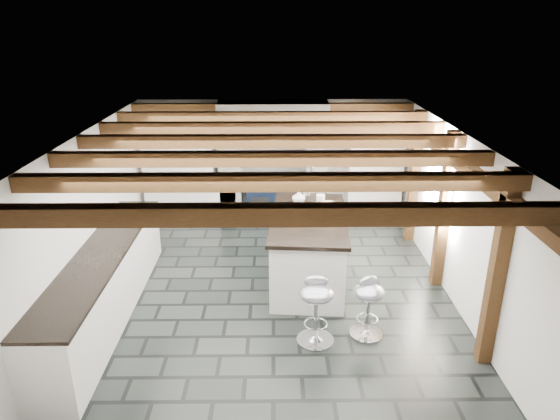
{
  "coord_description": "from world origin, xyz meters",
  "views": [
    {
      "loc": [
        0.02,
        -6.35,
        3.69
      ],
      "look_at": [
        0.1,
        0.4,
        1.1
      ],
      "focal_mm": 32.0,
      "sensor_mm": 36.0,
      "label": 1
    }
  ],
  "objects_px": {
    "bar_stool_near": "(368,301)",
    "bar_stool_far": "(316,303)",
    "range_cooker": "(273,198)",
    "kitchen_island": "(308,248)"
  },
  "relations": [
    {
      "from": "bar_stool_near",
      "to": "bar_stool_far",
      "type": "relative_size",
      "value": 0.92
    },
    {
      "from": "range_cooker",
      "to": "bar_stool_far",
      "type": "height_order",
      "value": "range_cooker"
    },
    {
      "from": "bar_stool_near",
      "to": "kitchen_island",
      "type": "bearing_deg",
      "value": 89.72
    },
    {
      "from": "range_cooker",
      "to": "bar_stool_far",
      "type": "bearing_deg",
      "value": -82.51
    },
    {
      "from": "kitchen_island",
      "to": "bar_stool_near",
      "type": "height_order",
      "value": "kitchen_island"
    },
    {
      "from": "kitchen_island",
      "to": "bar_stool_far",
      "type": "distance_m",
      "value": 1.55
    },
    {
      "from": "kitchen_island",
      "to": "bar_stool_near",
      "type": "bearing_deg",
      "value": -61.36
    },
    {
      "from": "range_cooker",
      "to": "kitchen_island",
      "type": "height_order",
      "value": "kitchen_island"
    },
    {
      "from": "range_cooker",
      "to": "bar_stool_near",
      "type": "relative_size",
      "value": 1.28
    },
    {
      "from": "kitchen_island",
      "to": "range_cooker",
      "type": "bearing_deg",
      "value": 106.92
    }
  ]
}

